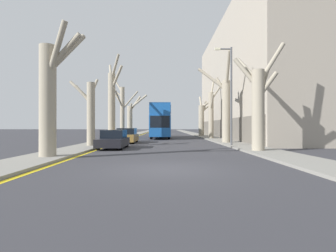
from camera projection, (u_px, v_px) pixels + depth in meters
ground_plane at (166, 170)px, 9.62m from camera, size 300.00×300.00×0.00m
sidewalk_left at (139, 133)px, 59.56m from camera, size 2.46×120.00×0.12m
sidewalk_right at (192, 133)px, 59.68m from camera, size 2.46×120.00×0.12m
building_facade_right at (256, 81)px, 35.67m from camera, size 10.08×33.59×15.58m
kerb_line_stripe at (145, 134)px, 59.57m from camera, size 0.24×120.00×0.01m
street_tree_left_0 at (50, 94)px, 12.92m from camera, size 2.29×2.53×6.62m
street_tree_left_1 at (90, 111)px, 20.35m from camera, size 2.27×1.73×5.51m
street_tree_left_2 at (112, 103)px, 27.76m from camera, size 2.29×4.13×9.01m
street_tree_left_3 at (122, 109)px, 34.81m from camera, size 3.98×4.60×8.28m
street_tree_left_4 at (131, 118)px, 42.40m from camera, size 3.29×1.41×6.75m
street_tree_right_0 at (258, 102)px, 16.25m from camera, size 3.49×2.49×7.02m
street_tree_right_1 at (225, 106)px, 24.43m from camera, size 2.99×3.15×8.25m
street_tree_right_2 at (211, 113)px, 33.30m from camera, size 1.75×3.11×7.51m
street_tree_right_3 at (202, 117)px, 42.26m from camera, size 3.41×2.81×6.96m
double_decker_bus at (161, 120)px, 36.10m from camera, size 2.63×10.22×4.49m
parked_car_0 at (114, 140)px, 18.95m from camera, size 1.77×4.19×1.34m
parked_car_1 at (127, 136)px, 25.43m from camera, size 1.87×4.55×1.43m
lamp_post at (230, 91)px, 20.80m from camera, size 1.40×0.20×7.91m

